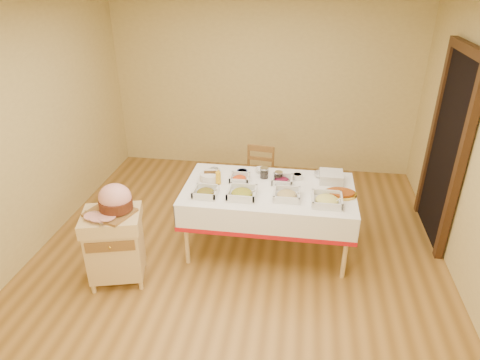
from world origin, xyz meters
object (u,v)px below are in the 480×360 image
Objects in this scene: dining_table at (268,201)px; brass_platter at (340,193)px; ham_on_board at (114,201)px; mustard_bottle at (218,177)px; dining_chair at (258,178)px; preserve_jar_left at (264,173)px; preserve_jar_right at (279,177)px; bread_basket at (210,176)px; butcher_cart at (115,243)px; plate_stack at (331,177)px.

brass_platter is at bearing -3.64° from dining_table.
ham_on_board reaches higher than mustard_bottle.
dining_chair reaches higher than brass_platter.
brass_platter is at bearing 18.13° from ham_on_board.
ham_on_board reaches higher than dining_table.
preserve_jar_right is (0.16, -0.06, -0.00)m from preserve_jar_left.
bread_basket is (-0.58, -0.14, -0.01)m from preserve_jar_left.
preserve_jar_right reaches higher than brass_platter.
butcher_cart is 1.75m from preserve_jar_left.
ham_on_board is 1.94× the size of bread_basket.
ham_on_board reaches higher than preserve_jar_right.
bread_basket is 0.91× the size of plate_stack.
dining_chair is at bearing 53.17° from butcher_cart.
ham_on_board is at bearing -151.82° from dining_table.
preserve_jar_right reaches higher than bread_basket.
brass_platter reaches higher than butcher_cart.
dining_table is 0.29m from preserve_jar_right.
bread_basket is (-0.66, 0.09, 0.20)m from dining_table.
preserve_jar_right is at bearing 31.81° from ham_on_board.
mustard_bottle is at bearing 178.41° from dining_table.
preserve_jar_left is 0.18m from preserve_jar_right.
preserve_jar_right reaches higher than butcher_cart.
butcher_cart is 2.07m from dining_chair.
butcher_cart is at bearing -147.99° from preserve_jar_right.
plate_stack is at bearing 26.36° from butcher_cart.
preserve_jar_right is 0.65× the size of mustard_bottle.
preserve_jar_right is 0.46× the size of plate_stack.
dining_chair is 1.89× the size of ham_on_board.
mustard_bottle reaches higher than butcher_cart.
preserve_jar_left is 1.08× the size of preserve_jar_right.
plate_stack reaches higher than dining_chair.
preserve_jar_right is 0.75m from bread_basket.
mustard_bottle reaches higher than plate_stack.
dining_table is 4.11× the size of ham_on_board.
preserve_jar_left is at bearing 107.67° from dining_table.
preserve_jar_left reaches higher than dining_table.
preserve_jar_right reaches higher than dining_chair.
preserve_jar_left reaches higher than preserve_jar_right.
ham_on_board reaches higher than brass_platter.
ham_on_board is 3.86× the size of preserve_jar_right.
dining_chair is 4.76× the size of mustard_bottle.
ham_on_board is at bearing -126.41° from dining_chair.
plate_stack is at bearing 8.40° from preserve_jar_right.
bread_basket is at bearing 174.29° from brass_platter.
mustard_bottle reaches higher than preserve_jar_left.
preserve_jar_right is at bearing -67.01° from dining_chair.
dining_table is at bearing 176.36° from brass_platter.
bread_basket is at bearing -120.31° from dining_chair.
preserve_jar_left is 0.71× the size of mustard_bottle.
preserve_jar_left is at bearing 158.68° from preserve_jar_right.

